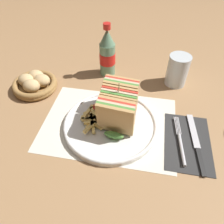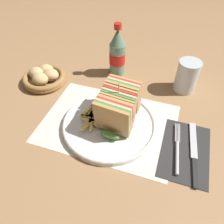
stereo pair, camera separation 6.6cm
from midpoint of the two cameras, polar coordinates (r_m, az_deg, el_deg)
The scene contains 12 objects.
ground_plane at distance 0.67m, azimuth 3.75°, elevation -4.27°, with size 4.00×4.00×0.00m, color #9E754C.
placemat at distance 0.68m, azimuth 1.93°, elevation -3.07°, with size 0.41×0.29×0.00m.
plate_main at distance 0.67m, azimuth 2.28°, elevation -3.09°, with size 0.29×0.29×0.02m.
club_sandwich at distance 0.64m, azimuth 4.67°, elevation 1.36°, with size 0.11×0.18×0.14m.
fries_pile at distance 0.66m, azimuth -2.26°, elevation -1.62°, with size 0.09×0.11×0.02m.
ketchup_blob at distance 0.69m, azimuth -0.92°, elevation 1.31°, with size 0.04×0.04×0.01m.
napkin at distance 0.66m, azimuth 21.35°, elevation -9.51°, with size 0.13×0.21×0.00m.
fork at distance 0.64m, azimuth 19.58°, elevation -9.98°, with size 0.03×0.17×0.01m.
knife at distance 0.66m, azimuth 23.40°, elevation -9.89°, with size 0.04×0.22×0.00m.
coke_bottle_near at distance 0.84m, azimuth 3.73°, elevation 14.87°, with size 0.06×0.06×0.20m.
glass_near at distance 0.83m, azimuth 21.05°, elevation 8.17°, with size 0.08×0.08×0.11m.
bread_basket at distance 0.85m, azimuth -15.19°, elevation 8.62°, with size 0.16×0.16×0.06m.
Camera 2 is at (0.13, -0.42, 0.51)m, focal length 35.00 mm.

